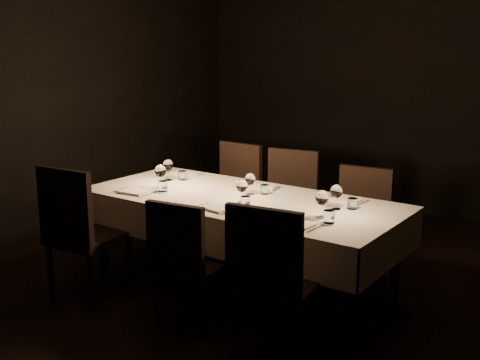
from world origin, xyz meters
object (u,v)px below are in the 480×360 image
Objects in this scene: dining_table at (240,207)px; chair_near_center at (184,257)px; chair_near_left at (80,228)px; chair_near_right at (272,276)px; chair_far_right at (360,219)px; chair_far_left at (233,191)px; chair_far_center at (288,201)px.

dining_table is 2.77× the size of chair_near_center.
dining_table is 1.23m from chair_near_left.
chair_near_right is (1.67, 0.07, -0.02)m from chair_near_left.
chair_near_left is 1.12× the size of chair_far_right.
chair_far_left is at bearing 129.15° from dining_table.
chair_near_left is at bearing -94.95° from chair_far_left.
chair_far_right is at bearing -119.74° from chair_near_center.
chair_near_right is at bearing -45.83° from chair_far_left.
dining_table is 1.03m from chair_far_right.
chair_near_left is 2.24m from chair_far_right.
chair_near_left is at bearing -125.72° from chair_far_center.
chair_far_left is at bearing -72.48° from chair_near_center.
chair_far_right is (0.61, 1.51, 0.01)m from chair_near_center.
chair_near_center is at bearing -118.25° from chair_far_right.
dining_table is 2.49× the size of chair_near_right.
chair_near_right is 1.83m from chair_far_center.
chair_near_left is 1.15× the size of chair_near_center.
dining_table is at bearing -92.90° from chair_near_center.
chair_far_left is at bearing 170.59° from chair_far_right.
chair_near_right reaches higher than dining_table.
chair_far_right reaches higher than chair_near_center.
dining_table is 1.09m from chair_far_left.
chair_far_left is 1.00× the size of chair_far_center.
chair_far_left is (0.20, 1.69, -0.03)m from chair_near_left.
chair_near_center is 1.62m from chair_far_right.
chair_far_left is at bearing -55.31° from chair_near_right.
dining_table is 2.54× the size of chair_far_left.
chair_near_right is 2.19m from chair_far_left.
chair_near_left is at bearing -136.09° from dining_table.
chair_near_right is at bearing -91.80° from chair_far_right.
chair_far_center is 0.74m from chair_far_right.
dining_table is 0.77m from chair_near_center.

